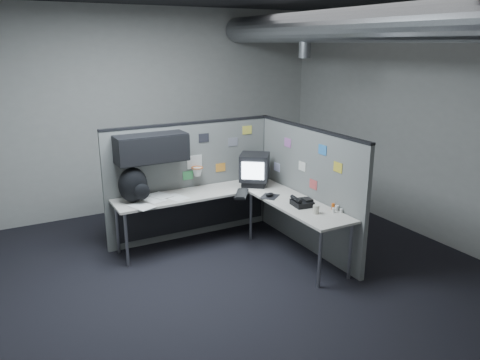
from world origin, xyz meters
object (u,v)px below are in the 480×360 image
monitor (255,169)px  phone (302,202)px  desk (226,204)px  keyboard (242,194)px  backpack (134,186)px

monitor → phone: monitor is taller
phone → monitor: bearing=110.8°
desk → keyboard: bearing=-26.7°
desk → monitor: size_ratio=4.26×
monitor → keyboard: (-0.38, -0.32, -0.21)m
desk → keyboard: size_ratio=5.55×
desk → monitor: 0.70m
desk → backpack: backpack is taller
desk → keyboard: 0.25m
monitor → keyboard: 0.54m
phone → backpack: size_ratio=0.61×
monitor → backpack: bearing=169.6°
desk → keyboard: (0.18, -0.09, 0.13)m
monitor → backpack: backpack is taller
desk → phone: 1.04m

